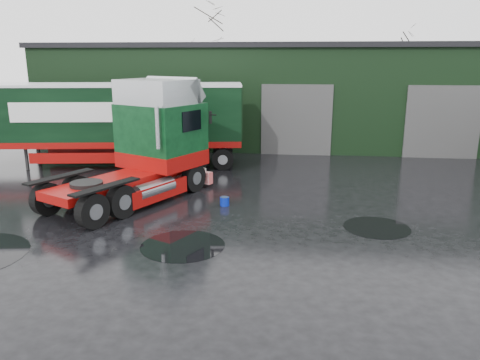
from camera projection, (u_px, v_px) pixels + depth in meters
name	position (u px, v px, depth m)	size (l,w,h in m)	color
ground	(227.00, 247.00, 13.95)	(100.00, 100.00, 0.00)	black
warehouse	(297.00, 92.00, 32.13)	(32.40, 12.40, 6.30)	black
hero_tractor	(123.00, 143.00, 17.64)	(3.20, 7.53, 4.68)	black
trailer_left	(109.00, 125.00, 23.86)	(2.79, 13.64, 4.24)	silver
wash_bucket	(225.00, 201.00, 17.78)	(0.35, 0.35, 0.33)	#061A93
tree_back_a	(208.00, 65.00, 42.23)	(4.40, 4.40, 9.50)	black
tree_back_b	(389.00, 78.00, 40.68)	(4.40, 4.40, 7.50)	black
puddle_0	(183.00, 246.00, 14.02)	(2.54, 2.54, 0.01)	black
puddle_1	(377.00, 227.00, 15.51)	(2.19, 2.19, 0.01)	black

